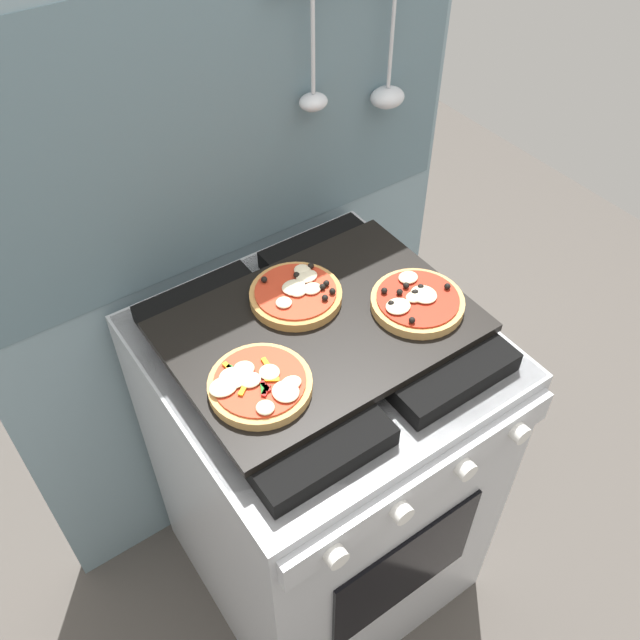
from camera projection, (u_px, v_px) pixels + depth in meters
The scene contains 7 objects.
ground_plane at pixel (320, 556), 1.89m from camera, with size 4.00×4.00×0.00m, color #4C4742.
kitchen_backsplash at pixel (235, 276), 1.53m from camera, with size 1.10×0.09×1.55m.
stove at pixel (320, 466), 1.57m from camera, with size 0.60×0.64×0.90m.
baking_tray at pixel (320, 327), 1.25m from camera, with size 0.54×0.38×0.02m, color black.
pizza_left at pixel (259, 384), 1.12m from camera, with size 0.17×0.17×0.03m.
pizza_right at pixel (417, 301), 1.26m from camera, with size 0.17×0.17×0.03m.
pizza_center at pixel (298, 293), 1.28m from camera, with size 0.17×0.17×0.03m.
Camera 1 is at (-0.49, -0.71, 1.80)m, focal length 38.58 mm.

